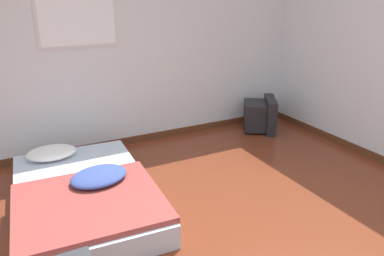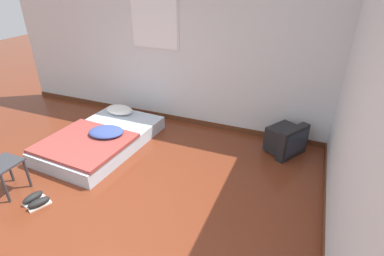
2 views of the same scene
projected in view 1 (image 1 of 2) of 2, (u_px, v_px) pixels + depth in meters
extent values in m
cube|color=silver|center=(129.00, 45.00, 4.67)|extent=(7.23, 0.06, 2.60)
cube|color=#562D19|center=(136.00, 139.00, 5.07)|extent=(7.23, 0.02, 0.09)
cube|color=silver|center=(84.00, 196.00, 3.57)|extent=(1.31, 2.00, 0.22)
ellipsoid|color=white|center=(51.00, 153.00, 4.07)|extent=(0.54, 0.37, 0.14)
cube|color=#993D38|center=(89.00, 202.00, 3.21)|extent=(1.29, 1.19, 0.05)
ellipsoid|color=#384C93|center=(99.00, 176.00, 3.51)|extent=(0.63, 0.54, 0.11)
cube|color=black|center=(255.00, 115.00, 5.47)|extent=(0.50, 0.56, 0.39)
cube|color=black|center=(270.00, 114.00, 5.45)|extent=(0.41, 0.56, 0.48)
cube|color=#283342|center=(275.00, 114.00, 5.44)|extent=(0.25, 0.40, 0.35)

